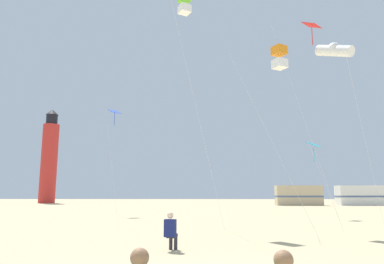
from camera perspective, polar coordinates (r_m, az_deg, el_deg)
The scene contains 10 objects.
kite_flyer_standing at distance 11.35m, azimuth -3.36°, elevation -15.26°, with size 0.41×0.55×1.16m.
kite_box_orange at distance 18.88m, azimuth 13.68°, elevation 11.39°, with size 3.22×2.99×9.00m.
kite_diamond_scarlet at distance 22.17m, azimuth 18.34°, elevation 14.65°, with size 2.95×2.95×11.41m.
kite_diamond_cyan at distance 27.23m, azimuth 18.76°, elevation -2.24°, with size 1.94×1.81×5.37m.
kite_box_lime at distance 21.39m, azimuth -1.18°, elevation 19.61°, with size 2.82×2.42×12.79m.
kite_diamond_blue at distance 31.15m, azimuth -12.19°, elevation 2.59°, with size 1.24×1.24×8.76m.
kite_tube_white at distance 24.75m, azimuth 21.62°, elevation 11.97°, with size 3.03×3.21×11.27m.
lighthouse_distant at distance 69.23m, azimuth -21.69°, elevation -3.92°, with size 2.80×2.80×16.80m.
rv_van_tan at distance 54.33m, azimuth 16.52°, elevation -9.63°, with size 6.50×2.51×2.80m.
rv_van_white at distance 57.45m, azimuth 25.06°, elevation -9.11°, with size 6.52×2.57×2.80m.
Camera 1 is at (0.10, -6.83, 1.72)m, focal length 33.65 mm.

